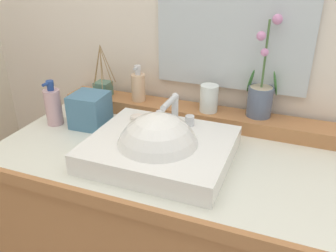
{
  "coord_description": "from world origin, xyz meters",
  "views": [
    {
      "loc": [
        0.38,
        -1.0,
        1.5
      ],
      "look_at": [
        -0.01,
        -0.02,
        0.98
      ],
      "focal_mm": 37.76,
      "sensor_mm": 36.0,
      "label": 1
    }
  ],
  "objects_px": {
    "soap_dispenser": "(138,86)",
    "soap_bar": "(139,118)",
    "tumbler_cup": "(209,98)",
    "tissue_box": "(90,110)",
    "lotion_bottle": "(53,106)",
    "potted_plant": "(261,94)",
    "sink_basin": "(159,152)",
    "reed_diffuser": "(103,88)"
  },
  "relations": [
    {
      "from": "reed_diffuser",
      "to": "potted_plant",
      "type": "bearing_deg",
      "value": 3.14
    },
    {
      "from": "potted_plant",
      "to": "tumbler_cup",
      "type": "bearing_deg",
      "value": -171.4
    },
    {
      "from": "soap_bar",
      "to": "sink_basin",
      "type": "bearing_deg",
      "value": -43.38
    },
    {
      "from": "tumbler_cup",
      "to": "tissue_box",
      "type": "distance_m",
      "value": 0.46
    },
    {
      "from": "soap_bar",
      "to": "reed_diffuser",
      "type": "height_order",
      "value": "reed_diffuser"
    },
    {
      "from": "sink_basin",
      "to": "tissue_box",
      "type": "relative_size",
      "value": 3.5
    },
    {
      "from": "soap_bar",
      "to": "tumbler_cup",
      "type": "height_order",
      "value": "tumbler_cup"
    },
    {
      "from": "soap_bar",
      "to": "tumbler_cup",
      "type": "distance_m",
      "value": 0.29
    },
    {
      "from": "sink_basin",
      "to": "soap_bar",
      "type": "xyz_separation_m",
      "value": [
        -0.13,
        0.12,
        0.05
      ]
    },
    {
      "from": "reed_diffuser",
      "to": "lotion_bottle",
      "type": "height_order",
      "value": "reed_diffuser"
    },
    {
      "from": "lotion_bottle",
      "to": "sink_basin",
      "type": "bearing_deg",
      "value": -11.86
    },
    {
      "from": "reed_diffuser",
      "to": "lotion_bottle",
      "type": "distance_m",
      "value": 0.24
    },
    {
      "from": "potted_plant",
      "to": "reed_diffuser",
      "type": "relative_size",
      "value": 1.69
    },
    {
      "from": "potted_plant",
      "to": "sink_basin",
      "type": "bearing_deg",
      "value": -126.76
    },
    {
      "from": "sink_basin",
      "to": "soap_bar",
      "type": "bearing_deg",
      "value": 136.62
    },
    {
      "from": "potted_plant",
      "to": "tumbler_cup",
      "type": "xyz_separation_m",
      "value": [
        -0.19,
        -0.03,
        -0.03
      ]
    },
    {
      "from": "soap_bar",
      "to": "soap_dispenser",
      "type": "bearing_deg",
      "value": 116.35
    },
    {
      "from": "potted_plant",
      "to": "tissue_box",
      "type": "bearing_deg",
      "value": -161.03
    },
    {
      "from": "potted_plant",
      "to": "tissue_box",
      "type": "height_order",
      "value": "potted_plant"
    },
    {
      "from": "sink_basin",
      "to": "soap_dispenser",
      "type": "height_order",
      "value": "soap_dispenser"
    },
    {
      "from": "tumbler_cup",
      "to": "lotion_bottle",
      "type": "bearing_deg",
      "value": -158.6
    },
    {
      "from": "soap_dispenser",
      "to": "lotion_bottle",
      "type": "bearing_deg",
      "value": -139.57
    },
    {
      "from": "potted_plant",
      "to": "tissue_box",
      "type": "distance_m",
      "value": 0.65
    },
    {
      "from": "soap_dispenser",
      "to": "tumbler_cup",
      "type": "xyz_separation_m",
      "value": [
        0.3,
        -0.0,
        -0.01
      ]
    },
    {
      "from": "lotion_bottle",
      "to": "tissue_box",
      "type": "bearing_deg",
      "value": 15.56
    },
    {
      "from": "soap_bar",
      "to": "tissue_box",
      "type": "xyz_separation_m",
      "value": [
        -0.22,
        0.02,
        -0.02
      ]
    },
    {
      "from": "reed_diffuser",
      "to": "soap_dispenser",
      "type": "bearing_deg",
      "value": 3.18
    },
    {
      "from": "potted_plant",
      "to": "lotion_bottle",
      "type": "distance_m",
      "value": 0.8
    },
    {
      "from": "tumbler_cup",
      "to": "reed_diffuser",
      "type": "distance_m",
      "value": 0.47
    },
    {
      "from": "tissue_box",
      "to": "sink_basin",
      "type": "bearing_deg",
      "value": -22.14
    },
    {
      "from": "tumbler_cup",
      "to": "tissue_box",
      "type": "relative_size",
      "value": 0.81
    },
    {
      "from": "soap_bar",
      "to": "lotion_bottle",
      "type": "xyz_separation_m",
      "value": [
        -0.36,
        -0.02,
        -0.01
      ]
    },
    {
      "from": "sink_basin",
      "to": "soap_dispenser",
      "type": "bearing_deg",
      "value": 125.0
    },
    {
      "from": "soap_bar",
      "to": "soap_dispenser",
      "type": "distance_m",
      "value": 0.23
    },
    {
      "from": "sink_basin",
      "to": "tissue_box",
      "type": "xyz_separation_m",
      "value": [
        -0.35,
        0.14,
        0.03
      ]
    },
    {
      "from": "sink_basin",
      "to": "potted_plant",
      "type": "bearing_deg",
      "value": 53.24
    },
    {
      "from": "soap_dispenser",
      "to": "tissue_box",
      "type": "bearing_deg",
      "value": -123.36
    },
    {
      "from": "reed_diffuser",
      "to": "lotion_bottle",
      "type": "bearing_deg",
      "value": -114.63
    },
    {
      "from": "tumbler_cup",
      "to": "reed_diffuser",
      "type": "bearing_deg",
      "value": -179.09
    },
    {
      "from": "soap_dispenser",
      "to": "soap_bar",
      "type": "bearing_deg",
      "value": -63.65
    },
    {
      "from": "tissue_box",
      "to": "reed_diffuser",
      "type": "bearing_deg",
      "value": 103.71
    },
    {
      "from": "soap_bar",
      "to": "soap_dispenser",
      "type": "relative_size",
      "value": 0.47
    }
  ]
}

